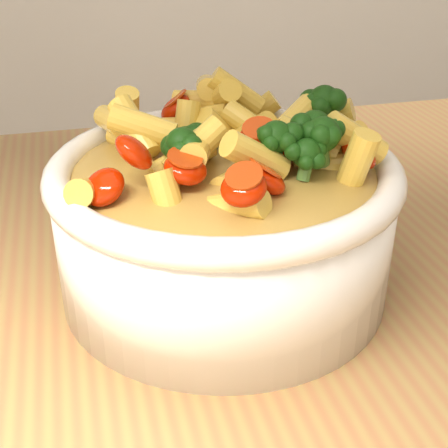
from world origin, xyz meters
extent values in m
cube|color=#A37F46|center=(0.00, 0.00, 0.88)|extent=(1.20, 0.80, 0.04)
cylinder|color=white|center=(-0.07, 0.02, 0.95)|extent=(0.24, 0.24, 0.09)
ellipsoid|color=white|center=(-0.07, 0.02, 0.92)|extent=(0.22, 0.22, 0.04)
torus|color=white|center=(-0.07, 0.02, 0.99)|extent=(0.24, 0.24, 0.02)
ellipsoid|color=gold|center=(-0.07, 0.02, 0.99)|extent=(0.21, 0.21, 0.02)
camera|label=1|loc=(-0.17, -0.36, 1.16)|focal=50.00mm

